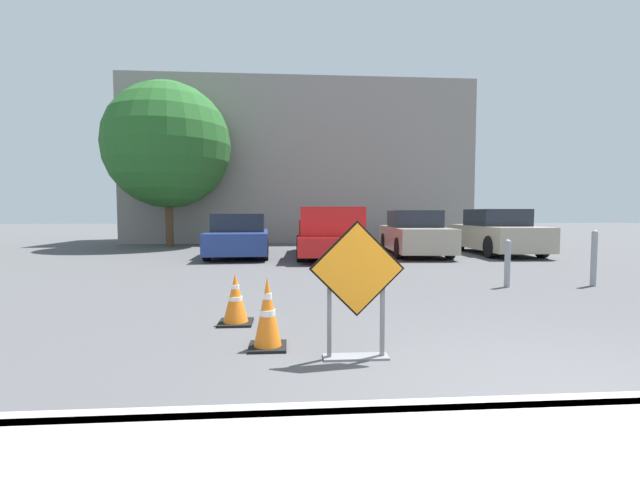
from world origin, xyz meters
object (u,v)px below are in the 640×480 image
at_px(bollard_second, 594,257).
at_px(traffic_cone_nearest, 268,314).
at_px(parked_car_nearest, 239,237).
at_px(bollard_nearest, 507,262).
at_px(traffic_cone_second, 235,299).
at_px(pickup_truck, 330,235).
at_px(parked_car_second, 414,234).
at_px(parked_car_third, 497,233).
at_px(road_closed_sign, 357,283).

bearing_deg(bollard_second, traffic_cone_nearest, -151.06).
relative_size(parked_car_nearest, bollard_second, 3.75).
bearing_deg(bollard_nearest, traffic_cone_nearest, -142.34).
height_order(traffic_cone_second, pickup_truck, pickup_truck).
xyz_separation_m(parked_car_second, bollard_second, (1.63, -6.55, -0.13)).
xyz_separation_m(parked_car_third, bollard_nearest, (-3.10, -6.59, -0.24)).
distance_m(parked_car_second, bollard_second, 6.75).
xyz_separation_m(pickup_truck, bollard_second, (4.64, -5.88, -0.15)).
bearing_deg(parked_car_nearest, traffic_cone_second, 93.62).
height_order(pickup_truck, parked_car_third, pickup_truck).
height_order(traffic_cone_second, bollard_second, bollard_second).
relative_size(road_closed_sign, traffic_cone_second, 2.08).
bearing_deg(road_closed_sign, parked_car_third, 57.45).
xyz_separation_m(bollard_nearest, bollard_second, (1.76, -0.00, 0.09)).
height_order(road_closed_sign, bollard_second, road_closed_sign).
bearing_deg(bollard_nearest, traffic_cone_second, -154.03).
xyz_separation_m(traffic_cone_nearest, bollard_second, (6.20, 3.43, 0.21)).
height_order(traffic_cone_nearest, bollard_nearest, bollard_nearest).
bearing_deg(traffic_cone_second, bollard_nearest, 25.97).
relative_size(parked_car_second, bollard_second, 4.17).
bearing_deg(parked_car_third, pickup_truck, 8.85).
distance_m(road_closed_sign, parked_car_second, 11.03).
bearing_deg(road_closed_sign, parked_car_second, 70.51).
bearing_deg(parked_car_second, parked_car_third, -175.41).
distance_m(traffic_cone_nearest, traffic_cone_second, 1.14).
xyz_separation_m(traffic_cone_second, bollard_second, (6.66, 2.39, 0.26)).
xyz_separation_m(traffic_cone_nearest, traffic_cone_second, (-0.46, 1.04, -0.05)).
xyz_separation_m(traffic_cone_second, parked_car_nearest, (-0.95, 8.76, 0.34)).
xyz_separation_m(road_closed_sign, parked_car_third, (6.66, 10.44, -0.02)).
bearing_deg(traffic_cone_nearest, parked_car_second, 65.43).
height_order(parked_car_nearest, parked_car_third, parked_car_third).
bearing_deg(pickup_truck, traffic_cone_second, 78.77).
height_order(traffic_cone_nearest, pickup_truck, pickup_truck).
distance_m(traffic_cone_second, parked_car_nearest, 8.82).
distance_m(parked_car_nearest, parked_car_second, 5.97).
bearing_deg(road_closed_sign, pickup_truck, 86.02).
distance_m(traffic_cone_second, parked_car_second, 10.26).
distance_m(traffic_cone_second, parked_car_third, 12.04).
relative_size(road_closed_sign, parked_car_second, 0.30).
distance_m(pickup_truck, bollard_second, 7.49).
height_order(traffic_cone_nearest, parked_car_third, parked_car_third).
height_order(road_closed_sign, parked_car_second, parked_car_second).
bearing_deg(parked_car_nearest, traffic_cone_nearest, 95.64).
relative_size(parked_car_nearest, parked_car_third, 0.93).
xyz_separation_m(road_closed_sign, bollard_second, (5.31, 3.85, -0.17)).
distance_m(traffic_cone_nearest, parked_car_third, 12.55).
bearing_deg(road_closed_sign, parked_car_nearest, 102.64).
xyz_separation_m(traffic_cone_nearest, bollard_nearest, (4.44, 3.43, 0.12)).
bearing_deg(traffic_cone_second, road_closed_sign, -47.33).
bearing_deg(road_closed_sign, traffic_cone_second, 132.67).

